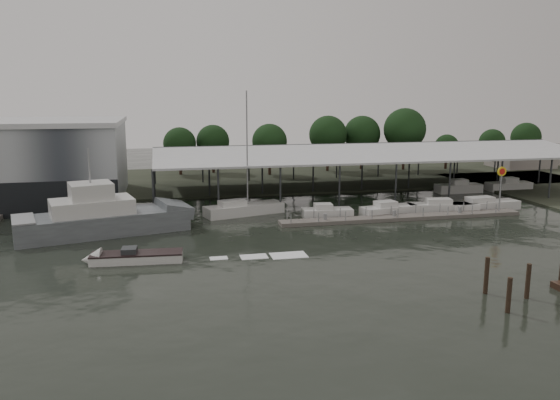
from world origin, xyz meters
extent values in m
plane|color=black|center=(0.00, 0.00, 0.00)|extent=(200.00, 200.00, 0.00)
cube|color=#34392A|center=(0.00, 42.00, 0.10)|extent=(140.00, 30.00, 0.30)
cube|color=#9DA3A7|center=(-28.00, 30.00, 5.00)|extent=(24.00, 20.00, 10.00)
cube|color=black|center=(-28.00, 19.95, 2.00)|extent=(24.00, 0.30, 4.00)
cube|color=silver|center=(-28.00, 30.00, 10.20)|extent=(24.50, 20.50, 0.60)
cube|color=#2F3234|center=(17.00, 28.00, 6.76)|extent=(58.00, 0.40, 0.30)
cylinder|color=#2F3234|center=(-12.00, 16.50, 2.75)|extent=(0.24, 0.24, 5.50)
cylinder|color=#2F3234|center=(-12.00, 39.50, 2.75)|extent=(0.24, 0.24, 5.50)
cylinder|color=#2F3234|center=(46.00, 39.50, 2.75)|extent=(0.24, 0.24, 5.50)
cube|color=#605B54|center=(15.00, 10.00, 0.20)|extent=(28.00, 2.00, 0.40)
cylinder|color=gray|center=(2.00, 9.10, 0.80)|extent=(0.10, 0.10, 1.20)
cylinder|color=gray|center=(28.00, 10.90, 0.80)|extent=(0.10, 0.10, 1.20)
cube|color=gray|center=(14.00, 10.00, 0.70)|extent=(0.30, 0.30, 0.70)
cylinder|color=gray|center=(27.00, 10.00, 2.50)|extent=(0.16, 0.16, 5.00)
cylinder|color=yellow|center=(27.00, 10.00, 5.00)|extent=(1.10, 0.12, 1.10)
cylinder|color=red|center=(27.00, 9.93, 5.00)|extent=(0.70, 0.05, 0.70)
cube|color=gray|center=(55.00, 45.00, 2.00)|extent=(10.00, 8.00, 4.00)
cube|color=slate|center=(-16.88, 10.56, 0.90)|extent=(17.14, 9.22, 2.40)
cube|color=slate|center=(-9.92, 12.38, 1.90)|extent=(4.30, 5.67, 1.79)
cube|color=silver|center=(-17.83, 10.32, 2.69)|extent=(8.54, 6.16, 1.80)
cube|color=silver|center=(-17.83, 10.32, 4.39)|extent=(4.74, 4.60, 1.61)
cylinder|color=gray|center=(-17.83, 10.32, 6.79)|extent=(0.18, 0.18, 3.50)
cube|color=gray|center=(-23.84, 8.75, 2.21)|extent=(3.17, 5.38, 0.15)
cube|color=silver|center=(-1.86, 16.19, 0.50)|extent=(9.62, 5.09, 1.40)
cube|color=silver|center=(-3.28, 15.77, 1.40)|extent=(3.35, 2.55, 0.80)
cylinder|color=gray|center=(-1.41, 16.32, 7.57)|extent=(0.16, 0.16, 13.04)
cylinder|color=gray|center=(-3.01, 15.85, 1.90)|extent=(3.39, 1.10, 0.12)
cube|color=silver|center=(-13.29, 0.07, 0.35)|extent=(7.56, 2.53, 0.90)
cone|color=silver|center=(-16.93, 0.34, 0.35)|extent=(1.74, 2.11, 2.00)
cube|color=black|center=(-13.29, 0.07, 0.75)|extent=(7.57, 2.59, 0.12)
cube|color=#2F3234|center=(-13.89, 0.12, 1.00)|extent=(1.30, 1.48, 0.50)
cube|color=white|center=(-6.59, -0.41, 0.02)|extent=(2.30, 1.50, 0.04)
cube|color=white|center=(-3.60, -0.62, 0.02)|extent=(3.10, 2.00, 0.04)
cube|color=white|center=(-0.61, -0.84, 0.02)|extent=(3.90, 2.50, 0.04)
cube|color=silver|center=(7.03, 12.50, 0.50)|extent=(5.76, 2.72, 1.10)
cube|color=silver|center=(6.53, 12.50, 1.30)|extent=(2.09, 1.78, 0.70)
cube|color=silver|center=(14.42, 12.32, 0.50)|extent=(7.08, 3.32, 1.10)
cube|color=silver|center=(13.92, 12.32, 1.30)|extent=(2.62, 1.99, 0.70)
cube|color=silver|center=(21.17, 12.51, 0.50)|extent=(8.51, 3.65, 1.10)
cube|color=silver|center=(20.67, 12.51, 1.30)|extent=(3.13, 2.10, 0.70)
cube|color=silver|center=(26.51, 12.42, 0.50)|extent=(9.40, 3.11, 1.10)
cube|color=silver|center=(26.01, 12.42, 1.30)|extent=(3.37, 1.92, 0.70)
cylinder|color=#36261B|center=(12.91, -14.11, 0.92)|extent=(0.32, 0.32, 3.04)
cylinder|color=#36261B|center=(10.12, -16.04, 0.86)|extent=(0.32, 0.32, 2.93)
cylinder|color=#36261B|center=(10.69, -12.69, 1.01)|extent=(0.32, 0.32, 3.22)
cylinder|color=#311E15|center=(-7.79, 48.76, 1.97)|extent=(0.50, 0.50, 3.94)
sphere|color=#163415|center=(-7.79, 48.76, 5.51)|extent=(5.51, 5.51, 5.51)
cylinder|color=#311E15|center=(-2.08, 49.86, 2.04)|extent=(0.50, 0.50, 4.08)
sphere|color=#163415|center=(-2.08, 49.86, 5.71)|extent=(5.71, 5.71, 5.71)
cylinder|color=#311E15|center=(7.01, 45.36, 2.11)|extent=(0.50, 0.50, 4.22)
sphere|color=#163415|center=(7.01, 45.36, 5.91)|extent=(5.91, 5.91, 5.91)
cylinder|color=#311E15|center=(18.06, 47.88, 2.39)|extent=(0.50, 0.50, 4.78)
sphere|color=#163415|center=(18.06, 47.88, 6.69)|extent=(6.69, 6.69, 6.69)
cylinder|color=#311E15|center=(24.84, 48.89, 2.36)|extent=(0.50, 0.50, 4.72)
sphere|color=#163415|center=(24.84, 48.89, 6.61)|extent=(6.61, 6.61, 6.61)
cylinder|color=#311E15|center=(31.99, 46.46, 2.69)|extent=(0.50, 0.50, 5.38)
sphere|color=#163415|center=(31.99, 46.46, 7.54)|extent=(7.54, 7.54, 7.54)
cylinder|color=#311E15|center=(40.02, 45.68, 1.56)|extent=(0.50, 0.50, 3.12)
sphere|color=#163415|center=(40.02, 45.68, 4.37)|extent=(4.37, 4.37, 4.37)
cylinder|color=#311E15|center=(50.55, 47.68, 1.73)|extent=(0.50, 0.50, 3.45)
sphere|color=#163415|center=(50.55, 47.68, 4.83)|extent=(4.83, 4.83, 4.83)
cylinder|color=#311E15|center=(57.61, 47.45, 2.00)|extent=(0.50, 0.50, 4.00)
sphere|color=#163415|center=(57.61, 47.45, 5.59)|extent=(5.59, 5.59, 5.59)
camera|label=1|loc=(-11.06, -44.84, 13.62)|focal=35.00mm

